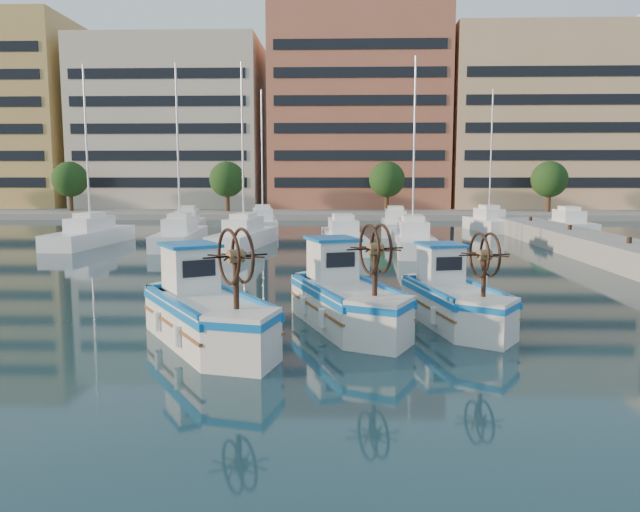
# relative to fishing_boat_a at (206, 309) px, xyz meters

# --- Properties ---
(ground) EXTENTS (300.00, 300.00, 0.00)m
(ground) POSITION_rel_fishing_boat_a_xyz_m (4.83, 0.62, -0.90)
(ground) COLOR #193842
(ground) RESTS_ON ground
(waterfront) EXTENTS (180.00, 40.00, 25.60)m
(waterfront) POSITION_rel_fishing_boat_a_xyz_m (14.06, 65.66, 10.20)
(waterfront) COLOR gray
(waterfront) RESTS_ON ground
(yacht_marina) EXTENTS (37.10, 23.03, 11.50)m
(yacht_marina) POSITION_rel_fishing_boat_a_xyz_m (2.12, 28.09, -0.37)
(yacht_marina) COLOR white
(yacht_marina) RESTS_ON ground
(fishing_boat_a) EXTENTS (4.41, 5.35, 3.26)m
(fishing_boat_a) POSITION_rel_fishing_boat_a_xyz_m (0.00, 0.00, 0.00)
(fishing_boat_a) COLOR silver
(fishing_boat_a) RESTS_ON ground
(fishing_boat_b) EXTENTS (3.66, 5.35, 3.22)m
(fishing_boat_b) POSITION_rel_fishing_boat_a_xyz_m (3.78, 2.02, -0.01)
(fishing_boat_b) COLOR silver
(fishing_boat_b) RESTS_ON ground
(fishing_boat_c) EXTENTS (2.86, 4.89, 2.96)m
(fishing_boat_c) POSITION_rel_fishing_boat_a_xyz_m (7.07, 2.43, -0.08)
(fishing_boat_c) COLOR silver
(fishing_boat_c) RESTS_ON ground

